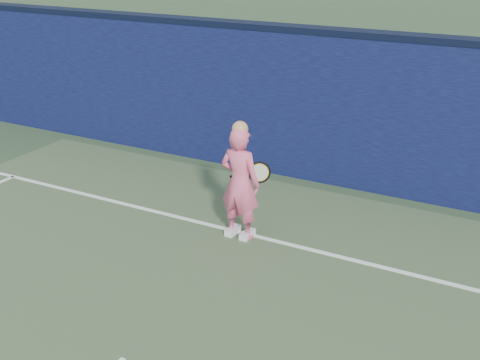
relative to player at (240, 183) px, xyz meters
The scene contains 4 objects.
backstop_wall 2.62m from the player, 85.32° to the left, with size 24.00×0.40×2.50m, color #0C0C35.
wall_cap 3.11m from the player, 85.32° to the left, with size 24.00×0.42×0.10m, color black.
player is the anchor object (origin of this frame).
racket 0.48m from the player, 86.60° to the left, with size 0.61×0.21×0.33m.
Camera 1 is at (3.36, -2.82, 4.03)m, focal length 45.00 mm.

